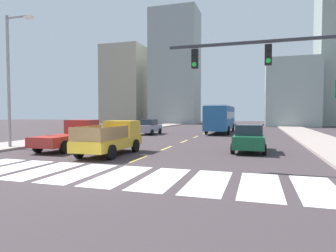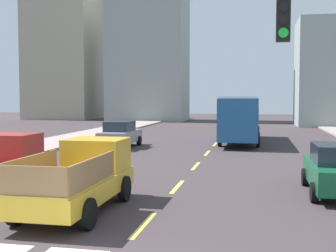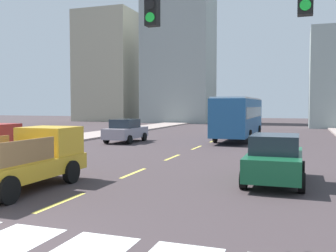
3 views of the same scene
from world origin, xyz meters
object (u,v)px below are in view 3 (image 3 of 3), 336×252
object	(u,v)px
sedan_near_right	(126,131)
sedan_mid	(275,159)
pickup_stakebed	(27,160)
city_bus	(239,115)

from	to	relation	value
sedan_near_right	sedan_mid	bearing A→B (deg)	-47.67
pickup_stakebed	sedan_mid	world-z (taller)	pickup_stakebed
city_bus	sedan_mid	bearing A→B (deg)	-77.24
city_bus	sedan_near_right	xyz separation A→B (m)	(-7.60, -4.77, -1.09)
pickup_stakebed	sedan_mid	size ratio (longest dim) A/B	1.18
city_bus	pickup_stakebed	bearing A→B (deg)	-101.01
city_bus	sedan_mid	distance (m)	17.30
sedan_mid	pickup_stakebed	bearing A→B (deg)	-155.27
pickup_stakebed	sedan_mid	distance (m)	8.49
pickup_stakebed	city_bus	world-z (taller)	city_bus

